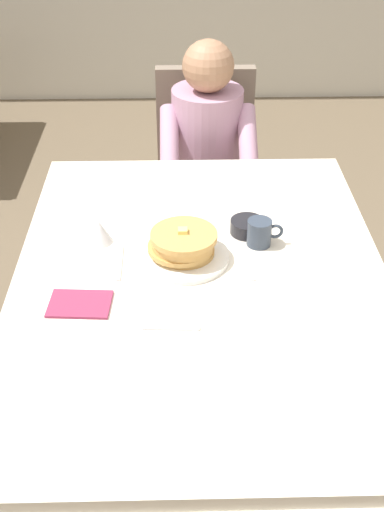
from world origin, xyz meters
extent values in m
plane|color=brown|center=(0.00, 0.00, 0.00)|extent=(14.00, 14.00, 0.00)
cube|color=silver|center=(0.00, 0.00, 0.72)|extent=(1.10, 1.50, 0.04)
cube|color=silver|center=(0.00, 0.76, 0.61)|extent=(1.10, 0.01, 0.18)
cube|color=silver|center=(-0.56, 0.00, 0.61)|extent=(0.01, 1.50, 0.18)
cube|color=silver|center=(0.56, 0.00, 0.61)|extent=(0.01, 1.50, 0.18)
cylinder|color=brown|center=(-0.47, 0.67, 0.35)|extent=(0.07, 0.07, 0.70)
cylinder|color=brown|center=(0.47, 0.67, 0.35)|extent=(0.07, 0.07, 0.70)
cube|color=#7A6B5B|center=(0.06, 1.07, 0.42)|extent=(0.44, 0.44, 0.05)
cube|color=#7A6B5B|center=(0.06, 1.27, 0.69)|extent=(0.44, 0.06, 0.48)
cylinder|color=#2D2319|center=(0.24, 0.89, 0.20)|extent=(0.04, 0.04, 0.40)
cylinder|color=#2D2319|center=(-0.12, 0.89, 0.20)|extent=(0.04, 0.04, 0.40)
cylinder|color=#2D2319|center=(0.24, 1.25, 0.20)|extent=(0.04, 0.04, 0.40)
cylinder|color=#2D2319|center=(-0.12, 1.25, 0.20)|extent=(0.04, 0.04, 0.40)
cylinder|color=#B2849E|center=(0.06, 1.05, 0.68)|extent=(0.30, 0.30, 0.46)
sphere|color=#A37556|center=(0.06, 1.03, 1.02)|extent=(0.21, 0.21, 0.21)
cylinder|color=#B2849E|center=(0.22, 0.91, 0.75)|extent=(0.08, 0.29, 0.23)
cylinder|color=#B2849E|center=(-0.10, 0.91, 0.75)|extent=(0.08, 0.29, 0.23)
cylinder|color=#383D51|center=(0.14, 0.87, 0.23)|extent=(0.10, 0.10, 0.45)
cylinder|color=#383D51|center=(-0.02, 0.87, 0.23)|extent=(0.10, 0.10, 0.45)
cylinder|color=white|center=(-0.05, 0.08, 0.75)|extent=(0.28, 0.28, 0.02)
cylinder|color=tan|center=(-0.05, 0.09, 0.76)|extent=(0.18, 0.18, 0.01)
cylinder|color=tan|center=(-0.06, 0.09, 0.78)|extent=(0.20, 0.20, 0.01)
cylinder|color=tan|center=(-0.05, 0.09, 0.79)|extent=(0.19, 0.19, 0.02)
cylinder|color=tan|center=(-0.05, 0.08, 0.81)|extent=(0.18, 0.18, 0.02)
cylinder|color=tan|center=(-0.05, 0.08, 0.83)|extent=(0.20, 0.20, 0.02)
cube|color=#F4E072|center=(-0.05, 0.08, 0.84)|extent=(0.03, 0.03, 0.01)
cylinder|color=#333D4C|center=(0.19, 0.16, 0.78)|extent=(0.08, 0.08, 0.08)
torus|color=#333D4C|center=(0.24, 0.16, 0.79)|extent=(0.05, 0.01, 0.05)
cylinder|color=black|center=(0.16, 0.23, 0.76)|extent=(0.11, 0.11, 0.04)
cone|color=silver|center=(-0.31, 0.18, 0.78)|extent=(0.08, 0.08, 0.07)
cube|color=silver|center=(-0.24, 0.06, 0.74)|extent=(0.02, 0.18, 0.00)
cube|color=silver|center=(0.14, 0.06, 0.74)|extent=(0.04, 0.20, 0.00)
cube|color=silver|center=(-0.09, -0.24, 0.74)|extent=(0.15, 0.02, 0.00)
cube|color=#8C2D4C|center=(-0.34, -0.13, 0.74)|extent=(0.18, 0.13, 0.01)
camera|label=1|loc=(-0.06, -1.54, 1.87)|focal=45.81mm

